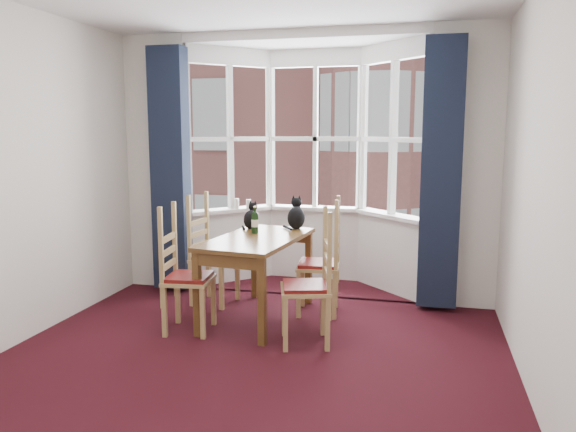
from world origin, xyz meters
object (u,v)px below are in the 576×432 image
(dining_table, at_px, (258,248))
(chair_right_near, at_px, (316,288))
(cat_left, at_px, (251,218))
(candle_short, at_px, (248,204))
(candle_tall, at_px, (236,204))
(chair_left_near, at_px, (179,279))
(wine_bottle, at_px, (255,221))
(chair_right_far, at_px, (328,266))
(chair_left_far, at_px, (207,258))
(cat_right, at_px, (296,216))

(dining_table, relative_size, chair_right_near, 1.51)
(cat_left, relative_size, candle_short, 2.65)
(candle_tall, bearing_deg, chair_left_near, -88.70)
(cat_left, height_order, wine_bottle, cat_left)
(chair_right_far, xyz_separation_m, wine_bottle, (-0.69, -0.13, 0.43))
(dining_table, xyz_separation_m, candle_tall, (-0.62, 1.22, 0.25))
(chair_right_near, bearing_deg, candle_short, 123.34)
(chair_right_far, bearing_deg, candle_short, 139.64)
(chair_left_far, height_order, cat_right, cat_right)
(chair_left_near, height_order, cat_right, cat_right)
(wine_bottle, bearing_deg, cat_left, 114.82)
(chair_right_far, height_order, cat_left, cat_left)
(candle_short, bearing_deg, chair_left_near, -93.28)
(chair_left_near, xyz_separation_m, chair_right_near, (1.24, -0.01, 0.00))
(chair_left_far, xyz_separation_m, cat_right, (0.91, 0.18, 0.44))
(chair_right_near, bearing_deg, cat_right, 111.59)
(chair_left_far, height_order, cat_left, cat_left)
(chair_left_far, height_order, candle_short, candle_short)
(dining_table, bearing_deg, cat_left, 114.18)
(cat_left, distance_m, cat_right, 0.46)
(cat_right, xyz_separation_m, wine_bottle, (-0.33, -0.36, -0.01))
(dining_table, relative_size, candle_tall, 11.55)
(chair_right_far, bearing_deg, dining_table, -152.65)
(dining_table, relative_size, chair_left_near, 1.51)
(candle_tall, bearing_deg, cat_left, -61.33)
(chair_right_near, xyz_separation_m, candle_short, (-1.14, 1.73, 0.45))
(chair_left_near, distance_m, cat_right, 1.39)
(cat_right, bearing_deg, candle_short, 136.19)
(cat_left, distance_m, wine_bottle, 0.27)
(chair_right_near, distance_m, chair_right_far, 0.80)
(chair_right_near, height_order, candle_tall, candle_tall)
(dining_table, distance_m, chair_left_near, 0.78)
(candle_tall, distance_m, candle_short, 0.14)
(chair_right_near, xyz_separation_m, candle_tall, (-1.28, 1.70, 0.46))
(candle_tall, relative_size, candle_short, 1.12)
(chair_right_far, xyz_separation_m, cat_right, (-0.37, 0.23, 0.44))
(dining_table, height_order, chair_left_near, chair_left_near)
(cat_right, height_order, candle_tall, cat_right)
(chair_right_far, height_order, candle_short, candle_short)
(chair_left_far, bearing_deg, cat_right, 11.03)
(chair_right_near, bearing_deg, chair_left_near, 179.55)
(chair_left_far, distance_m, cat_left, 0.63)
(cat_right, bearing_deg, chair_left_near, -129.14)
(wine_bottle, xyz_separation_m, candle_tall, (-0.54, 1.03, 0.03))
(chair_right_far, distance_m, cat_right, 0.62)
(chair_left_far, xyz_separation_m, wine_bottle, (0.58, -0.18, 0.43))
(chair_right_far, distance_m, cat_left, 0.92)
(chair_left_near, height_order, chair_left_far, same)
(chair_left_far, relative_size, cat_left, 3.23)
(dining_table, bearing_deg, chair_left_near, -141.07)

